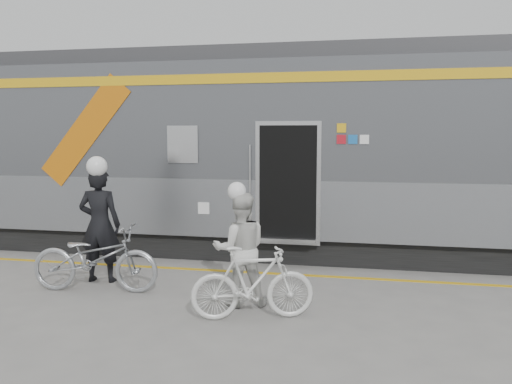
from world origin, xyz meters
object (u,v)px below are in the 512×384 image
(woman, at_px, (240,249))
(bicycle_right, at_px, (253,283))
(bicycle_left, at_px, (95,258))
(man, at_px, (100,225))

(woman, bearing_deg, bicycle_right, 100.31)
(bicycle_left, distance_m, bicycle_right, 2.77)
(bicycle_right, bearing_deg, man, 47.47)
(man, distance_m, woman, 2.68)
(man, height_order, woman, man)
(man, height_order, bicycle_right, man)
(bicycle_left, xyz_separation_m, bicycle_right, (2.67, -0.74, -0.03))
(woman, relative_size, bicycle_right, 0.99)
(bicycle_left, height_order, bicycle_right, bicycle_left)
(bicycle_left, height_order, woman, woman)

